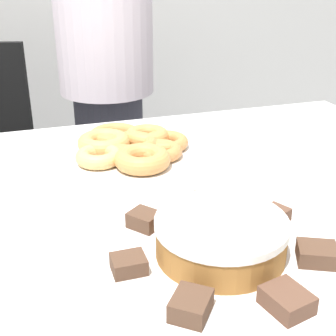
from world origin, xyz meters
TOP-DOWN VIEW (x-y plane):
  - table at (0.00, 0.00)m, footprint 1.41×1.04m
  - person_standing at (0.08, 0.95)m, footprint 0.34×0.34m
  - plate_cake at (0.03, -0.18)m, footprint 0.37×0.37m
  - plate_donuts at (0.00, 0.26)m, footprint 0.33×0.33m
  - frosted_cake at (0.03, -0.18)m, footprint 0.20×0.20m
  - lamington_0 at (-0.06, -0.07)m, footprint 0.06×0.06m
  - lamington_1 at (-0.11, -0.18)m, footprint 0.05×0.04m
  - lamington_2 at (-0.06, -0.29)m, footprint 0.07×0.07m
  - lamington_3 at (0.06, -0.32)m, footprint 0.06×0.07m
  - lamington_4 at (0.16, -0.24)m, footprint 0.07×0.07m
  - lamington_5 at (0.16, -0.12)m, footprint 0.06×0.05m
  - lamington_6 at (0.06, -0.04)m, footprint 0.05×0.05m
  - donut_0 at (0.00, 0.26)m, footprint 0.12×0.12m
  - donut_1 at (-0.08, 0.22)m, footprint 0.10×0.10m
  - donut_2 at (-0.00, 0.17)m, footprint 0.12×0.12m
  - donut_3 at (0.05, 0.21)m, footprint 0.10×0.10m
  - donut_4 at (0.08, 0.26)m, footprint 0.11×0.11m
  - donut_5 at (0.05, 0.31)m, footprint 0.11×0.11m
  - donut_6 at (-0.02, 0.34)m, footprint 0.12×0.12m
  - donut_7 at (-0.06, 0.29)m, footprint 0.12×0.12m

SIDE VIEW (x-z plane):
  - table at x=0.00m, z-range 0.30..1.07m
  - plate_cake at x=0.03m, z-range 0.77..0.78m
  - plate_donuts at x=0.00m, z-range 0.77..0.78m
  - lamington_5 at x=0.16m, z-range 0.78..0.80m
  - lamington_1 at x=-0.11m, z-range 0.78..0.80m
  - lamington_4 at x=0.16m, z-range 0.78..0.81m
  - lamington_6 at x=0.06m, z-range 0.78..0.81m
  - lamington_3 at x=0.06m, z-range 0.78..0.81m
  - lamington_0 at x=-0.06m, z-range 0.78..0.81m
  - lamington_2 at x=-0.06m, z-range 0.78..0.81m
  - donut_4 at x=0.08m, z-range 0.78..0.81m
  - donut_3 at x=0.05m, z-range 0.78..0.81m
  - donut_6 at x=-0.02m, z-range 0.78..0.81m
  - donut_1 at x=-0.08m, z-range 0.78..0.81m
  - donut_0 at x=0.00m, z-range 0.78..0.81m
  - donut_5 at x=0.05m, z-range 0.78..0.82m
  - donut_7 at x=-0.06m, z-range 0.78..0.82m
  - donut_2 at x=0.00m, z-range 0.78..0.82m
  - person_standing at x=0.08m, z-range 0.04..1.57m
  - frosted_cake at x=0.03m, z-range 0.78..0.84m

